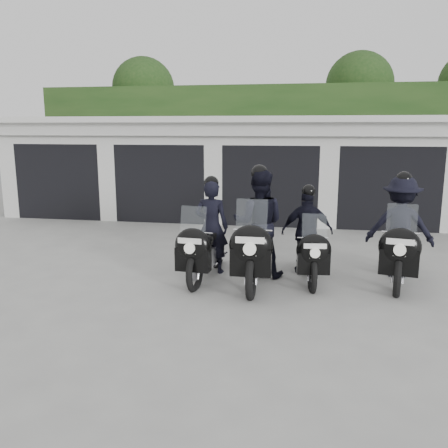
% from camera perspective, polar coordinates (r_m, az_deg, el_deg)
% --- Properties ---
extents(ground, '(80.00, 80.00, 0.00)m').
position_cam_1_polar(ground, '(7.84, 2.05, -8.39)').
color(ground, '#9D9D98').
rests_on(ground, ground).
extents(garage_block, '(16.40, 6.80, 2.96)m').
position_cam_1_polar(garage_block, '(15.44, 6.34, 6.85)').
color(garage_block, silver).
rests_on(garage_block, ground).
extents(background_vegetation, '(20.00, 3.90, 5.80)m').
position_cam_1_polar(background_vegetation, '(20.23, 8.45, 11.72)').
color(background_vegetation, '#1A3613').
rests_on(background_vegetation, ground).
extents(police_bike_a, '(0.74, 2.15, 1.87)m').
position_cam_1_polar(police_bike_a, '(8.53, -2.06, -1.56)').
color(police_bike_a, black).
rests_on(police_bike_a, ground).
extents(police_bike_b, '(0.95, 2.41, 2.09)m').
position_cam_1_polar(police_bike_b, '(8.37, 4.04, -0.83)').
color(police_bike_b, black).
rests_on(police_bike_b, ground).
extents(police_bike_c, '(0.99, 1.97, 1.72)m').
position_cam_1_polar(police_bike_c, '(8.66, 10.07, -1.62)').
color(police_bike_c, black).
rests_on(police_bike_c, ground).
extents(police_bike_d, '(1.27, 2.25, 1.97)m').
position_cam_1_polar(police_bike_d, '(8.95, 20.40, -1.01)').
color(police_bike_d, black).
rests_on(police_bike_d, ground).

